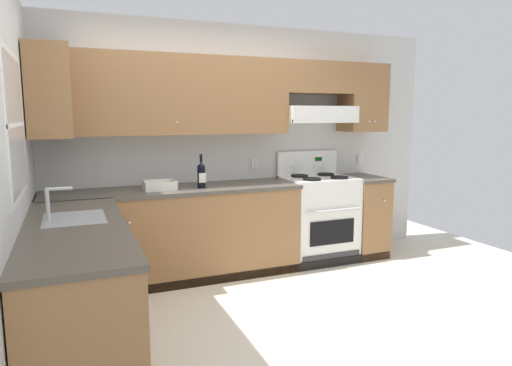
{
  "coord_description": "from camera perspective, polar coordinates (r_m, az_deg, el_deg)",
  "views": [
    {
      "loc": [
        -1.25,
        -3.05,
        1.61
      ],
      "look_at": [
        0.3,
        0.7,
        1.0
      ],
      "focal_mm": 31.82,
      "sensor_mm": 36.0,
      "label": 1
    }
  ],
  "objects": [
    {
      "name": "ground_plane",
      "position": [
        3.67,
        -0.12,
        -17.48
      ],
      "size": [
        7.04,
        7.04,
        0.0
      ],
      "primitive_type": "plane",
      "color": "beige"
    },
    {
      "name": "wall_back",
      "position": [
        4.86,
        -2.7,
        7.01
      ],
      "size": [
        4.68,
        0.57,
        2.55
      ],
      "color": "silver",
      "rests_on": "ground_plane"
    },
    {
      "name": "wall_left",
      "position": [
        3.31,
        -28.29,
        2.9
      ],
      "size": [
        0.47,
        4.0,
        2.55
      ],
      "color": "silver",
      "rests_on": "ground_plane"
    },
    {
      "name": "counter_back_run",
      "position": [
        4.61,
        -6.18,
        -6.04
      ],
      "size": [
        3.6,
        0.65,
        0.91
      ],
      "color": "olive",
      "rests_on": "ground_plane"
    },
    {
      "name": "counter_left_run",
      "position": [
        3.26,
        -21.32,
        -12.72
      ],
      "size": [
        0.63,
        1.91,
        1.13
      ],
      "color": "olive",
      "rests_on": "ground_plane"
    },
    {
      "name": "stove",
      "position": [
        5.12,
        7.82,
        -4.31
      ],
      "size": [
        0.76,
        0.62,
        1.2
      ],
      "color": "white",
      "rests_on": "ground_plane"
    },
    {
      "name": "wine_bottle",
      "position": [
        4.42,
        -6.89,
        1.09
      ],
      "size": [
        0.08,
        0.08,
        0.33
      ],
      "color": "black",
      "rests_on": "counter_back_run"
    },
    {
      "name": "bowl",
      "position": [
        4.39,
        -12.02,
        -0.43
      ],
      "size": [
        0.29,
        0.24,
        0.08
      ],
      "color": "white",
      "rests_on": "counter_back_run"
    }
  ]
}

